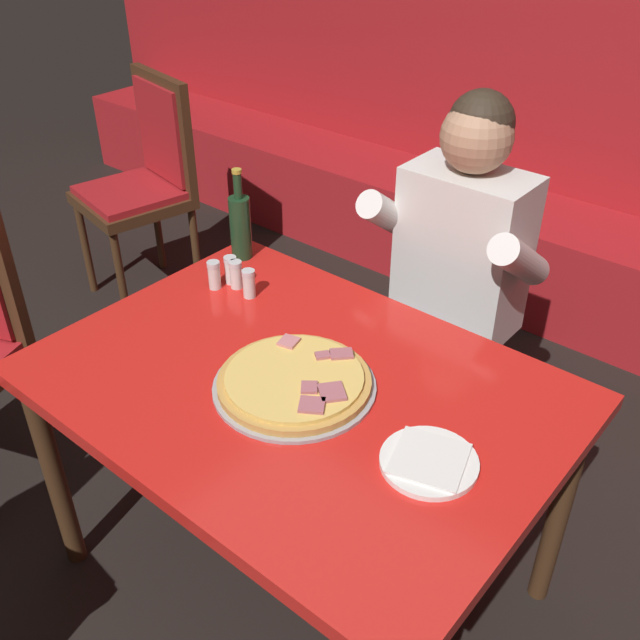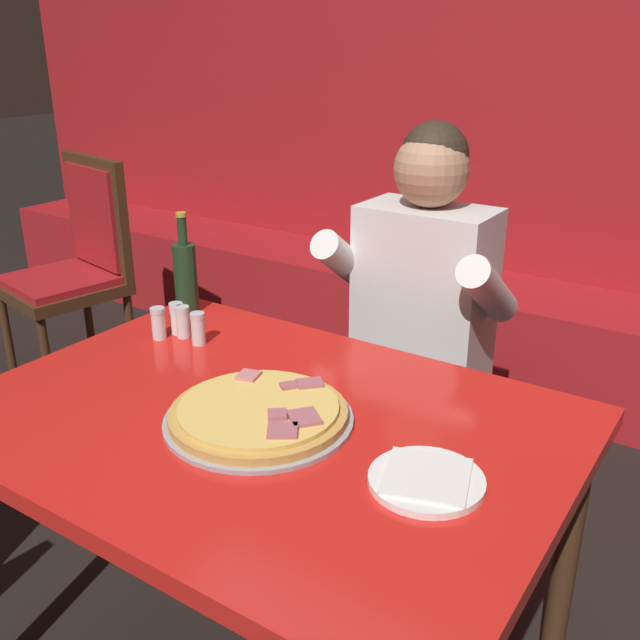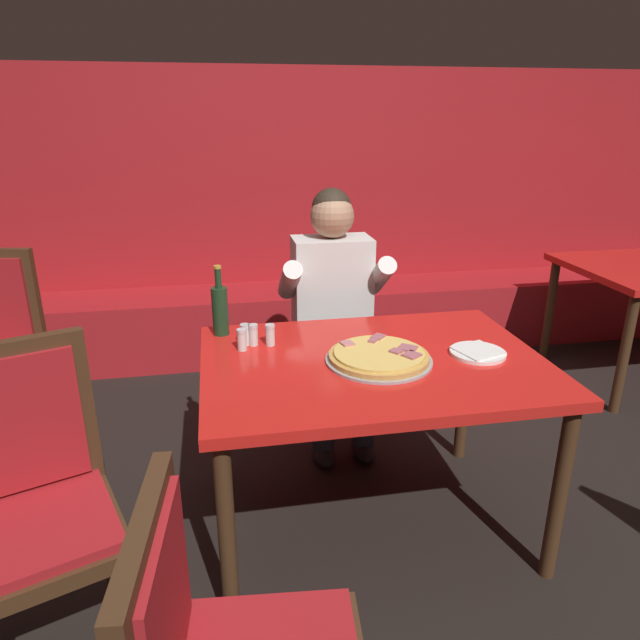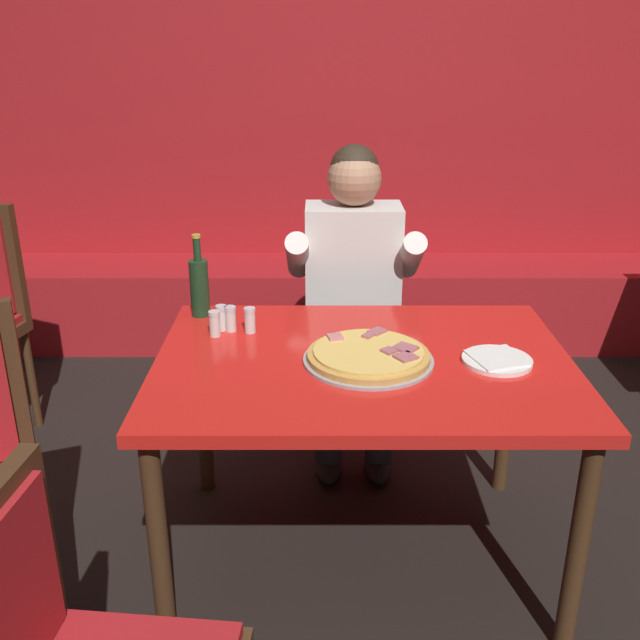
{
  "view_description": "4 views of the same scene",
  "coord_description": "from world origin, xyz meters",
  "px_view_note": "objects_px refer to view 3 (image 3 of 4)",
  "views": [
    {
      "loc": [
        0.92,
        -1.01,
        1.83
      ],
      "look_at": [
        -0.12,
        0.23,
        0.75
      ],
      "focal_mm": 40.0,
      "sensor_mm": 36.0,
      "label": 1
    },
    {
      "loc": [
        0.84,
        -1.03,
        1.49
      ],
      "look_at": [
        0.0,
        0.22,
        0.88
      ],
      "focal_mm": 40.0,
      "sensor_mm": 36.0,
      "label": 2
    },
    {
      "loc": [
        -0.55,
        -1.88,
        1.6
      ],
      "look_at": [
        -0.18,
        0.11,
        0.87
      ],
      "focal_mm": 32.0,
      "sensor_mm": 36.0,
      "label": 3
    },
    {
      "loc": [
        -0.13,
        -1.98,
        1.65
      ],
      "look_at": [
        -0.12,
        0.33,
        0.74
      ],
      "focal_mm": 40.0,
      "sensor_mm": 36.0,
      "label": 4
    }
  ],
  "objects_px": {
    "beer_bottle": "(220,309)",
    "diner_seated_blue_shirt": "(335,309)",
    "main_dining_table": "(373,378)",
    "dining_chair_near_right": "(30,492)",
    "shaker_oregano": "(253,336)",
    "plate_white_paper": "(478,352)",
    "shaker_red_pepper_flakes": "(242,341)",
    "shaker_parmesan": "(245,336)",
    "pizza": "(379,357)",
    "shaker_black_pepper": "(270,336)"
  },
  "relations": [
    {
      "from": "beer_bottle",
      "to": "shaker_parmesan",
      "type": "distance_m",
      "value": 0.18
    },
    {
      "from": "main_dining_table",
      "to": "shaker_black_pepper",
      "type": "xyz_separation_m",
      "value": [
        -0.36,
        0.2,
        0.12
      ]
    },
    {
      "from": "main_dining_table",
      "to": "dining_chair_near_right",
      "type": "distance_m",
      "value": 1.19
    },
    {
      "from": "beer_bottle",
      "to": "pizza",
      "type": "bearing_deg",
      "value": -34.25
    },
    {
      "from": "main_dining_table",
      "to": "pizza",
      "type": "relative_size",
      "value": 3.22
    },
    {
      "from": "shaker_parmesan",
      "to": "diner_seated_blue_shirt",
      "type": "bearing_deg",
      "value": 45.28
    },
    {
      "from": "dining_chair_near_right",
      "to": "shaker_parmesan",
      "type": "bearing_deg",
      "value": 42.46
    },
    {
      "from": "diner_seated_blue_shirt",
      "to": "dining_chair_near_right",
      "type": "height_order",
      "value": "diner_seated_blue_shirt"
    },
    {
      "from": "main_dining_table",
      "to": "beer_bottle",
      "type": "height_order",
      "value": "beer_bottle"
    },
    {
      "from": "main_dining_table",
      "to": "dining_chair_near_right",
      "type": "xyz_separation_m",
      "value": [
        -1.12,
        -0.38,
        -0.08
      ]
    },
    {
      "from": "pizza",
      "to": "plate_white_paper",
      "type": "xyz_separation_m",
      "value": [
        0.39,
        -0.01,
        -0.01
      ]
    },
    {
      "from": "shaker_oregano",
      "to": "diner_seated_blue_shirt",
      "type": "distance_m",
      "value": 0.65
    },
    {
      "from": "pizza",
      "to": "shaker_red_pepper_flakes",
      "type": "height_order",
      "value": "shaker_red_pepper_flakes"
    },
    {
      "from": "shaker_black_pepper",
      "to": "main_dining_table",
      "type": "bearing_deg",
      "value": -29.22
    },
    {
      "from": "shaker_parmesan",
      "to": "dining_chair_near_right",
      "type": "xyz_separation_m",
      "value": [
        -0.66,
        -0.61,
        -0.2
      ]
    },
    {
      "from": "pizza",
      "to": "shaker_oregano",
      "type": "height_order",
      "value": "shaker_oregano"
    },
    {
      "from": "beer_bottle",
      "to": "dining_chair_near_right",
      "type": "bearing_deg",
      "value": -127.62
    },
    {
      "from": "shaker_red_pepper_flakes",
      "to": "beer_bottle",
      "type": "bearing_deg",
      "value": 111.89
    },
    {
      "from": "main_dining_table",
      "to": "diner_seated_blue_shirt",
      "type": "height_order",
      "value": "diner_seated_blue_shirt"
    },
    {
      "from": "pizza",
      "to": "shaker_parmesan",
      "type": "distance_m",
      "value": 0.54
    },
    {
      "from": "pizza",
      "to": "beer_bottle",
      "type": "relative_size",
      "value": 1.35
    },
    {
      "from": "beer_bottle",
      "to": "shaker_black_pepper",
      "type": "distance_m",
      "value": 0.25
    },
    {
      "from": "beer_bottle",
      "to": "shaker_oregano",
      "type": "bearing_deg",
      "value": -49.81
    },
    {
      "from": "main_dining_table",
      "to": "plate_white_paper",
      "type": "xyz_separation_m",
      "value": [
        0.4,
        -0.03,
        0.09
      ]
    },
    {
      "from": "main_dining_table",
      "to": "shaker_parmesan",
      "type": "bearing_deg",
      "value": 153.94
    },
    {
      "from": "main_dining_table",
      "to": "shaker_red_pepper_flakes",
      "type": "bearing_deg",
      "value": 160.02
    },
    {
      "from": "shaker_oregano",
      "to": "plate_white_paper",
      "type": "bearing_deg",
      "value": -16.74
    },
    {
      "from": "beer_bottle",
      "to": "diner_seated_blue_shirt",
      "type": "height_order",
      "value": "diner_seated_blue_shirt"
    },
    {
      "from": "shaker_parmesan",
      "to": "diner_seated_blue_shirt",
      "type": "height_order",
      "value": "diner_seated_blue_shirt"
    },
    {
      "from": "shaker_oregano",
      "to": "diner_seated_blue_shirt",
      "type": "bearing_deg",
      "value": 47.85
    },
    {
      "from": "shaker_parmesan",
      "to": "shaker_red_pepper_flakes",
      "type": "xyz_separation_m",
      "value": [
        -0.02,
        -0.05,
        0.0
      ]
    },
    {
      "from": "main_dining_table",
      "to": "diner_seated_blue_shirt",
      "type": "xyz_separation_m",
      "value": [
        0.0,
        0.69,
        0.04
      ]
    },
    {
      "from": "pizza",
      "to": "beer_bottle",
      "type": "distance_m",
      "value": 0.69
    },
    {
      "from": "plate_white_paper",
      "to": "diner_seated_blue_shirt",
      "type": "xyz_separation_m",
      "value": [
        -0.4,
        0.72,
        -0.05
      ]
    },
    {
      "from": "shaker_oregano",
      "to": "shaker_black_pepper",
      "type": "relative_size",
      "value": 1.0
    },
    {
      "from": "pizza",
      "to": "main_dining_table",
      "type": "bearing_deg",
      "value": 120.0
    },
    {
      "from": "shaker_parmesan",
      "to": "diner_seated_blue_shirt",
      "type": "distance_m",
      "value": 0.66
    },
    {
      "from": "pizza",
      "to": "shaker_black_pepper",
      "type": "bearing_deg",
      "value": 148.9
    },
    {
      "from": "pizza",
      "to": "plate_white_paper",
      "type": "height_order",
      "value": "pizza"
    },
    {
      "from": "main_dining_table",
      "to": "shaker_oregano",
      "type": "height_order",
      "value": "shaker_oregano"
    },
    {
      "from": "pizza",
      "to": "shaker_black_pepper",
      "type": "height_order",
      "value": "shaker_black_pepper"
    },
    {
      "from": "main_dining_table",
      "to": "dining_chair_near_right",
      "type": "relative_size",
      "value": 1.26
    },
    {
      "from": "pizza",
      "to": "shaker_red_pepper_flakes",
      "type": "relative_size",
      "value": 4.59
    },
    {
      "from": "shaker_red_pepper_flakes",
      "to": "main_dining_table",
      "type": "bearing_deg",
      "value": -19.98
    },
    {
      "from": "main_dining_table",
      "to": "shaker_oregano",
      "type": "distance_m",
      "value": 0.49
    },
    {
      "from": "main_dining_table",
      "to": "diner_seated_blue_shirt",
      "type": "distance_m",
      "value": 0.69
    },
    {
      "from": "main_dining_table",
      "to": "shaker_black_pepper",
      "type": "height_order",
      "value": "shaker_black_pepper"
    },
    {
      "from": "shaker_black_pepper",
      "to": "diner_seated_blue_shirt",
      "type": "bearing_deg",
      "value": 53.21
    },
    {
      "from": "pizza",
      "to": "diner_seated_blue_shirt",
      "type": "bearing_deg",
      "value": 91.06
    },
    {
      "from": "shaker_red_pepper_flakes",
      "to": "diner_seated_blue_shirt",
      "type": "bearing_deg",
      "value": 47.36
    }
  ]
}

